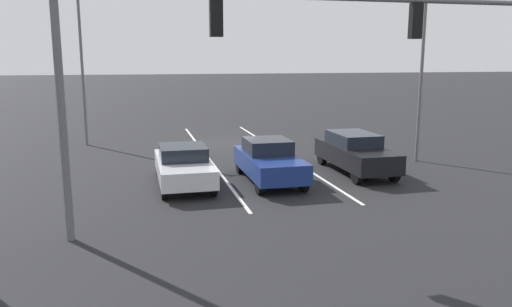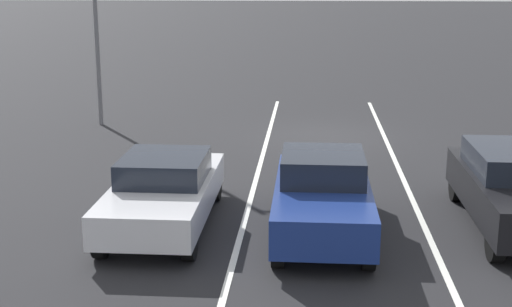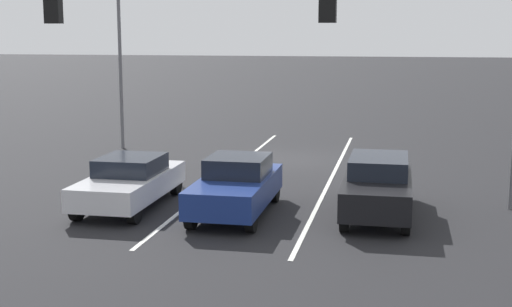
% 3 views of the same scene
% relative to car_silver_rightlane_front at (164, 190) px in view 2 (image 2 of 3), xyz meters
% --- Properties ---
extents(ground_plane, '(240.00, 240.00, 0.00)m').
position_rel_car_silver_rightlane_front_xyz_m(ground_plane, '(-3.36, -8.49, -0.72)').
color(ground_plane, black).
extents(lane_stripe_left_divider, '(0.12, 18.42, 0.01)m').
position_rel_car_silver_rightlane_front_xyz_m(lane_stripe_left_divider, '(-5.15, -5.28, -0.72)').
color(lane_stripe_left_divider, silver).
rests_on(lane_stripe_left_divider, ground_plane).
extents(lane_stripe_center_divider, '(0.12, 18.42, 0.01)m').
position_rel_car_silver_rightlane_front_xyz_m(lane_stripe_center_divider, '(-1.56, -5.28, -0.72)').
color(lane_stripe_center_divider, silver).
rests_on(lane_stripe_center_divider, ground_plane).
extents(car_silver_rightlane_front, '(1.83, 4.57, 1.41)m').
position_rel_car_silver_rightlane_front_xyz_m(car_silver_rightlane_front, '(0.00, 0.00, 0.00)').
color(car_silver_rightlane_front, silver).
rests_on(car_silver_rightlane_front, ground_plane).
extents(car_navy_midlane_front, '(1.79, 4.41, 1.54)m').
position_rel_car_silver_rightlane_front_xyz_m(car_navy_midlane_front, '(-3.11, 0.23, 0.05)').
color(car_navy_midlane_front, navy).
rests_on(car_navy_midlane_front, ground_plane).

